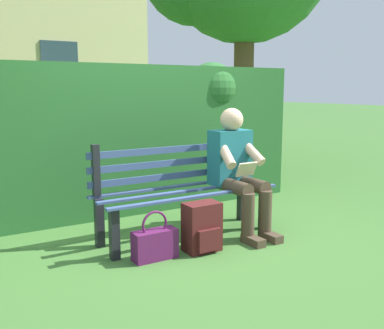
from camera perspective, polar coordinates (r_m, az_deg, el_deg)
name	(u,v)px	position (r m, az deg, el deg)	size (l,w,h in m)	color
ground	(186,237)	(4.15, -0.73, -9.27)	(60.00, 60.00, 0.00)	#3D6B2D
park_bench	(182,188)	(4.10, -1.34, -3.03)	(1.70, 0.51, 0.89)	black
person_seated	(237,167)	(4.18, 5.84, -0.38)	(0.44, 0.73, 1.17)	#1E6672
hedge_backdrop	(99,137)	(4.91, -11.85, 3.51)	(4.73, 0.74, 1.66)	#265B28
backpack	(202,227)	(3.75, 1.30, -8.09)	(0.30, 0.26, 0.41)	#4C1919
handbag	(155,243)	(3.61, -4.79, -10.05)	(0.36, 0.14, 0.40)	#59194C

